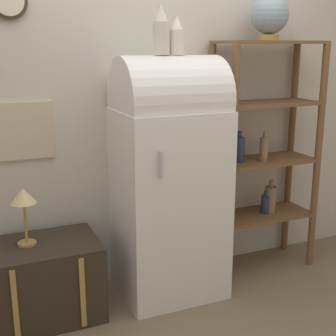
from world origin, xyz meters
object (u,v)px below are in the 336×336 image
at_px(globe, 270,16).
at_px(vase_center, 177,37).
at_px(suitcase_trunk, 43,281).
at_px(refrigerator, 169,175).
at_px(desk_lamp, 24,200).
at_px(vase_left, 161,31).

relative_size(globe, vase_center, 1.27).
relative_size(suitcase_trunk, vase_center, 2.97).
height_order(refrigerator, desk_lamp, refrigerator).
bearing_deg(suitcase_trunk, globe, 2.53).
distance_m(suitcase_trunk, vase_left, 1.67).
height_order(vase_left, desk_lamp, vase_left).
xyz_separation_m(refrigerator, vase_center, (0.05, 0.00, 0.87)).
bearing_deg(globe, vase_center, -174.48).
relative_size(suitcase_trunk, vase_left, 2.30).
bearing_deg(vase_left, globe, 5.23).
height_order(vase_center, desk_lamp, vase_center).
bearing_deg(vase_center, refrigerator, -176.49).
bearing_deg(desk_lamp, refrigerator, -1.58).
xyz_separation_m(refrigerator, desk_lamp, (-0.92, 0.03, -0.06)).
distance_m(refrigerator, vase_left, 0.90).
distance_m(refrigerator, suitcase_trunk, 1.02).
bearing_deg(vase_center, vase_left, -176.75).
bearing_deg(vase_center, globe, 5.52).
xyz_separation_m(refrigerator, suitcase_trunk, (-0.84, 0.00, -0.58)).
relative_size(globe, vase_left, 0.99).
bearing_deg(desk_lamp, suitcase_trunk, -17.99).
xyz_separation_m(globe, vase_left, (-0.82, -0.08, -0.11)).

